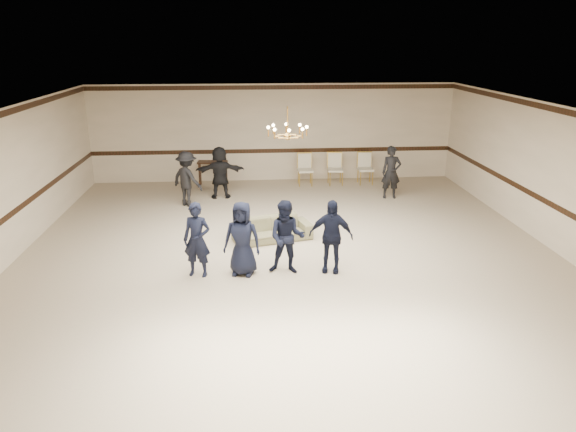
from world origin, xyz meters
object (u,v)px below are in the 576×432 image
object	(u,v)px
boy_c	(287,237)
adult_left	(187,179)
adult_mid	(220,172)
console_table	(213,173)
banquet_chair_mid	(335,169)
adult_right	(391,172)
settee	(272,229)
banquet_chair_left	(305,170)
boy_a	(197,240)
boy_d	(331,236)
chandelier	(288,121)
banquet_chair_right	(366,169)
boy_b	(242,239)

from	to	relation	value
boy_c	adult_left	bearing A→B (deg)	128.20
adult_mid	console_table	size ratio (longest dim) A/B	1.64
banquet_chair_mid	adult_right	bearing A→B (deg)	-43.71
settee	adult_right	bearing A→B (deg)	25.38
banquet_chair_left	boy_a	bearing A→B (deg)	-118.41
boy_a	adult_right	bearing A→B (deg)	57.95
boy_a	boy_d	distance (m)	2.70
boy_c	banquet_chair_mid	world-z (taller)	boy_c
chandelier	settee	distance (m)	2.65
adult_mid	adult_left	bearing A→B (deg)	35.13
settee	banquet_chair_right	distance (m)	5.90
boy_b	banquet_chair_right	bearing A→B (deg)	73.61
boy_a	adult_mid	xyz separation A→B (m)	(0.21, 5.50, 0.02)
adult_mid	banquet_chair_left	xyz separation A→B (m)	(2.70, 1.24, -0.28)
chandelier	settee	world-z (taller)	chandelier
adult_mid	banquet_chair_mid	bearing A→B (deg)	-164.15
settee	adult_left	bearing A→B (deg)	112.40
chandelier	boy_b	size ratio (longest dim) A/B	0.61
boy_d	boy_c	bearing A→B (deg)	-165.86
boy_d	boy_a	bearing A→B (deg)	-165.86
adult_right	adult_mid	bearing A→B (deg)	179.27
boy_d	adult_left	bearing A→B (deg)	139.35
settee	boy_c	bearing A→B (deg)	-99.11
boy_d	settee	bearing A→B (deg)	134.78
adult_mid	banquet_chair_right	xyz separation A→B (m)	(4.70, 1.24, -0.28)
banquet_chair_left	console_table	size ratio (longest dim) A/B	1.06
boy_c	banquet_chair_mid	bearing A→B (deg)	83.43
adult_left	banquet_chair_left	world-z (taller)	adult_left
boy_c	adult_right	distance (m)	6.19
banquet_chair_mid	adult_mid	bearing A→B (deg)	-155.60
adult_left	adult_mid	distance (m)	1.14
banquet_chair_left	banquet_chair_mid	world-z (taller)	same
adult_mid	boy_d	bearing A→B (deg)	111.58
chandelier	settee	xyz separation A→B (m)	(-0.34, 0.35, -2.60)
banquet_chair_left	console_table	xyz separation A→B (m)	(-3.00, 0.20, -0.10)
boy_a	adult_left	distance (m)	4.85
banquet_chair_left	boy_c	bearing A→B (deg)	-104.42
settee	console_table	distance (m)	5.34
boy_b	adult_mid	bearing A→B (deg)	111.47
chandelier	boy_a	bearing A→B (deg)	-141.75
boy_d	adult_left	size ratio (longest dim) A/B	0.98
boy_b	adult_left	xyz separation A→B (m)	(-1.59, 4.80, 0.02)
adult_left	chandelier	bearing A→B (deg)	166.23
adult_left	banquet_chair_right	xyz separation A→B (m)	(5.60, 1.94, -0.28)
chandelier	adult_right	xyz separation A→B (m)	(3.38, 3.57, -2.09)
boy_a	adult_right	distance (m)	7.36
chandelier	boy_b	distance (m)	2.80
banquet_chair_mid	boy_b	bearing A→B (deg)	-108.26
adult_left	banquet_chair_mid	bearing A→B (deg)	-119.50
boy_a	adult_left	xyz separation A→B (m)	(-0.69, 4.80, 0.02)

